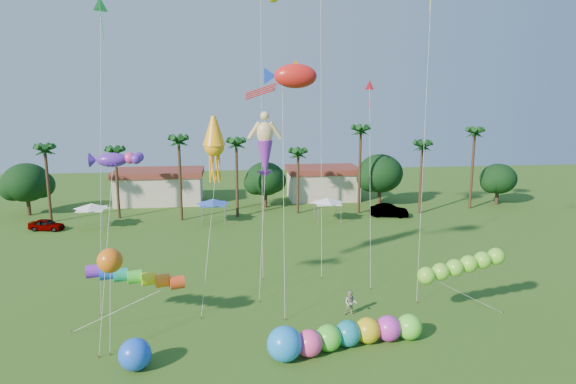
{
  "coord_description": "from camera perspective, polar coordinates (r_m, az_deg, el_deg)",
  "views": [
    {
      "loc": [
        -4.13,
        -24.69,
        15.84
      ],
      "look_at": [
        0.0,
        10.0,
        9.0
      ],
      "focal_mm": 32.0,
      "sensor_mm": 36.0,
      "label": 1
    }
  ],
  "objects": [
    {
      "name": "caterpillar_inflatable",
      "position": [
        33.34,
        5.88,
        -15.62
      ],
      "size": [
        10.46,
        3.88,
        2.13
      ],
      "rotation": [
        0.0,
        0.0,
        0.22
      ],
      "color": "#FF4394",
      "rests_on": "ground"
    },
    {
      "name": "orange_ball_kite",
      "position": [
        33.69,
        -19.19,
        -7.22
      ],
      "size": [
        1.6,
        2.15,
        6.4
      ],
      "color": "orange",
      "rests_on": "ground"
    },
    {
      "name": "delta_kite_green",
      "position": [
        40.59,
        -20.12,
        18.37
      ],
      "size": [
        1.29,
        3.99,
        22.43
      ],
      "color": "green",
      "rests_on": "ground"
    },
    {
      "name": "merman_kite",
      "position": [
        41.1,
        -2.57,
        4.81
      ],
      "size": [
        2.46,
        4.83,
        13.87
      ],
      "color": "#EECB87",
      "rests_on": "ground"
    },
    {
      "name": "green_worm",
      "position": [
        37.4,
        15.11,
        -8.97
      ],
      "size": [
        9.47,
        3.66,
        4.01
      ],
      "color": "#74DD31",
      "rests_on": "ground"
    },
    {
      "name": "blue_ball",
      "position": [
        32.28,
        -16.64,
        -16.9
      ],
      "size": [
        1.89,
        1.89,
        1.89
      ],
      "primitive_type": "sphere",
      "color": "blue",
      "rests_on": "ground"
    },
    {
      "name": "buildings_row",
      "position": [
        75.97,
        -5.89,
        0.52
      ],
      "size": [
        35.0,
        7.0,
        4.0
      ],
      "color": "beige",
      "rests_on": "ground"
    },
    {
      "name": "lobster_kite",
      "position": [
        34.48,
        -18.96,
        3.39
      ],
      "size": [
        3.47,
        4.8,
        12.25
      ],
      "color": "#5823B2",
      "rests_on": "ground"
    },
    {
      "name": "rainbow_tube",
      "position": [
        35.95,
        -14.94,
        -9.8
      ],
      "size": [
        8.78,
        1.52,
        3.72
      ],
      "color": "#E14519",
      "rests_on": "ground"
    },
    {
      "name": "spectator_b",
      "position": [
        37.92,
        6.97,
        -12.16
      ],
      "size": [
        1.07,
        0.94,
        1.86
      ],
      "primitive_type": "imported",
      "rotation": [
        0.0,
        0.0,
        -0.29
      ],
      "color": "#ABA28E",
      "rests_on": "ground"
    },
    {
      "name": "tree_line",
      "position": [
        70.08,
        -0.39,
        1.58
      ],
      "size": [
        69.46,
        8.91,
        11.0
      ],
      "color": "#3A2819",
      "rests_on": "ground"
    },
    {
      "name": "delta_kite_red",
      "position": [
        44.36,
        9.06,
        11.02
      ],
      "size": [
        1.24,
        4.77,
        16.81
      ],
      "color": "#FD1C2D",
      "rests_on": "ground"
    },
    {
      "name": "squid_kite",
      "position": [
        38.82,
        -8.2,
        5.0
      ],
      "size": [
        2.14,
        5.1,
        14.21
      ],
      "color": "#FFA214",
      "rests_on": "ground"
    },
    {
      "name": "tent_row",
      "position": [
        62.44,
        -8.35,
        -1.14
      ],
      "size": [
        31.0,
        4.0,
        0.6
      ],
      "color": "white",
      "rests_on": "ground"
    },
    {
      "name": "fish_kite",
      "position": [
        38.15,
        0.86,
        12.75
      ],
      "size": [
        4.74,
        5.17,
        17.94
      ],
      "color": "red",
      "rests_on": "ground"
    },
    {
      "name": "car_b",
      "position": [
        67.3,
        11.14,
        -2.04
      ],
      "size": [
        5.18,
        2.85,
        1.62
      ],
      "primitive_type": "imported",
      "rotation": [
        0.0,
        0.0,
        1.33
      ],
      "color": "#4C4C54",
      "rests_on": "ground"
    },
    {
      "name": "car_a",
      "position": [
        65.93,
        -25.26,
        -3.3
      ],
      "size": [
        4.22,
        2.39,
        1.35
      ],
      "primitive_type": "imported",
      "rotation": [
        0.0,
        0.0,
        1.36
      ],
      "color": "#4C4C54",
      "rests_on": "ground"
    }
  ]
}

